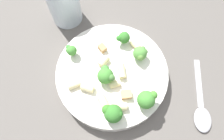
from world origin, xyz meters
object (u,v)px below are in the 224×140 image
object	(u,v)px
rigatoni_5	(136,46)
rigatoni_2	(75,85)
rigatoni_6	(122,107)
chicken_chunk_0	(126,95)
rigatoni_4	(122,71)
pasta_bowl	(112,74)
drinking_glass	(64,4)
broccoli_floret_3	(140,54)
broccoli_floret_1	(147,99)
broccoli_floret_0	(113,113)
rigatoni_3	(87,88)
spoon	(202,109)
broccoli_floret_5	(106,75)
broccoli_floret_2	(122,37)
chicken_chunk_1	(102,48)
broccoli_floret_4	(71,50)
rigatoni_7	(104,61)
rigatoni_1	(115,84)
rigatoni_0	(104,102)

from	to	relation	value
rigatoni_5	rigatoni_2	bearing A→B (deg)	144.97
rigatoni_6	chicken_chunk_0	world-z (taller)	rigatoni_6
rigatoni_2	rigatoni_4	world-z (taller)	rigatoni_4
pasta_bowl	drinking_glass	distance (m)	0.20
broccoli_floret_3	rigatoni_6	bearing A→B (deg)	179.67
pasta_bowl	broccoli_floret_1	xyz separation A→B (m)	(-0.04, -0.08, 0.04)
broccoli_floret_0	rigatoni_5	bearing A→B (deg)	1.15
rigatoni_4	drinking_glass	distance (m)	0.21
chicken_chunk_0	rigatoni_3	bearing A→B (deg)	100.17
drinking_glass	spoon	size ratio (longest dim) A/B	0.69
broccoli_floret_5	rigatoni_4	distance (m)	0.04
chicken_chunk_0	broccoli_floret_5	bearing A→B (deg)	68.95
broccoli_floret_3	rigatoni_3	size ratio (longest dim) A/B	1.25
broccoli_floret_2	rigatoni_3	size ratio (longest dim) A/B	1.18
rigatoni_6	pasta_bowl	bearing A→B (deg)	33.71
broccoli_floret_0	rigatoni_2	xyz separation A→B (m)	(0.03, 0.09, -0.01)
rigatoni_5	chicken_chunk_1	bearing A→B (deg)	114.49
broccoli_floret_3	broccoli_floret_2	bearing A→B (deg)	63.65
rigatoni_5	spoon	distance (m)	0.19
broccoli_floret_2	pasta_bowl	bearing A→B (deg)	-176.29
pasta_bowl	broccoli_floret_4	world-z (taller)	broccoli_floret_4
broccoli_floret_5	rigatoni_7	world-z (taller)	broccoli_floret_5
rigatoni_2	rigatoni_4	xyz separation A→B (m)	(0.06, -0.08, 0.00)
broccoli_floret_1	rigatoni_6	distance (m)	0.05
broccoli_floret_3	spoon	world-z (taller)	broccoli_floret_3
rigatoni_6	broccoli_floret_1	bearing A→B (deg)	-57.00
rigatoni_1	drinking_glass	xyz separation A→B (m)	(0.14, 0.18, 0.01)
broccoli_floret_2	rigatoni_2	size ratio (longest dim) A/B	1.08
rigatoni_1	rigatoni_5	bearing A→B (deg)	-8.19
broccoli_floret_2	rigatoni_4	size ratio (longest dim) A/B	1.03
rigatoni_1	drinking_glass	bearing A→B (deg)	51.18
broccoli_floret_5	spoon	distance (m)	0.21
broccoli_floret_1	rigatoni_0	distance (m)	0.08
rigatoni_4	chicken_chunk_0	xyz separation A→B (m)	(-0.04, -0.02, -0.00)
broccoli_floret_1	drinking_glass	bearing A→B (deg)	57.90
broccoli_floret_3	rigatoni_1	size ratio (longest dim) A/B	1.55
broccoli_floret_1	broccoli_floret_3	xyz separation A→B (m)	(0.09, 0.04, -0.00)
rigatoni_1	rigatoni_3	size ratio (longest dim) A/B	0.81
rigatoni_0	rigatoni_2	xyz separation A→B (m)	(0.01, 0.07, -0.00)
rigatoni_6	rigatoni_3	bearing A→B (deg)	80.74
broccoli_floret_3	rigatoni_0	world-z (taller)	broccoli_floret_3
rigatoni_6	broccoli_floret_2	bearing A→B (deg)	18.89
rigatoni_4	rigatoni_5	xyz separation A→B (m)	(0.07, -0.01, -0.00)
rigatoni_3	chicken_chunk_0	size ratio (longest dim) A/B	1.28
broccoli_floret_5	drinking_glass	size ratio (longest dim) A/B	0.33
broccoli_floret_2	drinking_glass	distance (m)	0.16
broccoli_floret_5	chicken_chunk_1	bearing A→B (deg)	27.22
rigatoni_1	chicken_chunk_0	xyz separation A→B (m)	(-0.01, -0.03, -0.00)
broccoli_floret_4	rigatoni_6	bearing A→B (deg)	-118.38
broccoli_floret_5	broccoli_floret_0	bearing A→B (deg)	-149.63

